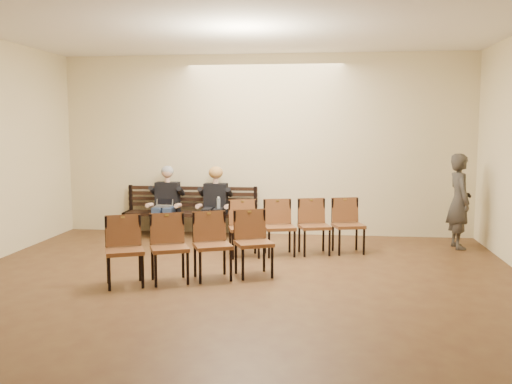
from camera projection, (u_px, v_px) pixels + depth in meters
The scene contains 11 objects.
ground at pixel (217, 316), 6.38m from camera, with size 10.00×10.00×0.00m, color brown.
room_walls at pixel (228, 91), 6.87m from camera, with size 8.02×10.01×3.51m.
bench at pixel (190, 224), 11.11m from camera, with size 2.60×0.90×0.45m, color black.
seated_man at pixel (166, 202), 11.00m from camera, with size 0.56×0.77×1.34m, color black, non-canonical shape.
seated_woman at pixel (215, 204), 10.89m from camera, with size 0.54×0.75×1.27m, color black, non-canonical shape.
laptop at pixel (163, 208), 10.85m from camera, with size 0.32×0.25×0.23m, color #B5B5B9.
water_bottle at pixel (219, 210), 10.68m from camera, with size 0.07×0.07×0.22m, color silver.
bag at pixel (242, 229), 11.10m from camera, with size 0.35×0.24×0.26m, color black.
passerby at pixel (460, 194), 9.84m from camera, with size 0.69×0.46×1.90m, color #36322C.
chair_row_front at pixel (297, 227), 9.39m from camera, with size 2.24×0.50×0.92m, color brown.
chair_row_back at pixel (191, 247), 7.80m from camera, with size 2.27×0.51×0.93m, color brown.
Camera 1 is at (1.19, -6.08, 2.11)m, focal length 40.00 mm.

